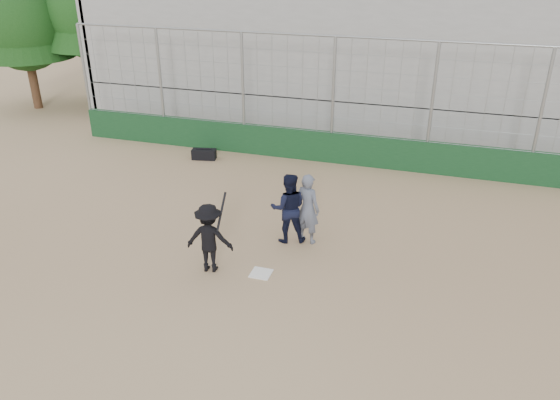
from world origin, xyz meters
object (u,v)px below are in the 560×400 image
(catcher_crouched, at_px, (288,219))
(batter_at_plate, at_px, (209,238))
(equipment_bag, at_px, (204,154))
(umpire, at_px, (307,212))

(catcher_crouched, bearing_deg, batter_at_plate, -126.95)
(batter_at_plate, relative_size, equipment_bag, 2.09)
(batter_at_plate, bearing_deg, equipment_bag, 115.65)
(catcher_crouched, distance_m, equipment_bag, 6.14)
(catcher_crouched, xyz_separation_m, equipment_bag, (-4.22, 4.43, -0.42))
(umpire, bearing_deg, catcher_crouched, 39.31)
(batter_at_plate, bearing_deg, umpire, 47.36)
(batter_at_plate, relative_size, catcher_crouched, 1.48)
(umpire, height_order, equipment_bag, umpire)
(batter_at_plate, height_order, umpire, batter_at_plate)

